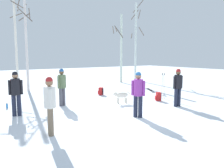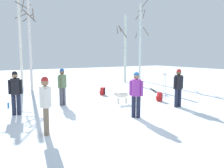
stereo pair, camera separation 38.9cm
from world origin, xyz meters
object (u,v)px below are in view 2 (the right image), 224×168
object	(u,v)px
person_1	(136,92)
person_3	(16,90)
person_0	(62,84)
water_bottle_0	(8,105)
backpack_1	(159,97)
backpack_0	(103,91)
ski_pair_lying_1	(153,90)
person_4	(46,102)
birch_tree_5	(125,47)
ski_poles_0	(165,85)
dog	(121,96)
birch_tree_3	(20,34)
birch_tree_4	(30,41)
birch_tree_6	(140,40)
person_2	(178,85)

from	to	relation	value
person_1	person_3	world-z (taller)	same
person_0	water_bottle_0	xyz separation A→B (m)	(-2.22, 0.86, -0.87)
person_0	backpack_1	xyz separation A→B (m)	(4.49, -1.67, -0.77)
backpack_0	water_bottle_0	distance (m)	5.20
person_0	ski_pair_lying_1	size ratio (longest dim) A/B	1.00
person_4	birch_tree_5	world-z (taller)	birch_tree_5
ski_poles_0	backpack_0	bearing A→B (deg)	128.14
dog	backpack_1	world-z (taller)	dog
person_1	person_4	xyz separation A→B (m)	(-3.37, -0.03, 0.00)
person_3	backpack_1	xyz separation A→B (m)	(6.62, -0.97, -0.77)
backpack_0	birch_tree_3	bearing A→B (deg)	120.94
person_1	birch_tree_3	xyz separation A→B (m)	(-2.01, 10.51, 2.80)
ski_pair_lying_1	birch_tree_4	world-z (taller)	birch_tree_4
ski_poles_0	backpack_0	size ratio (longest dim) A/B	3.10
person_4	backpack_0	xyz separation A→B (m)	(4.73, 4.93, -0.77)
person_1	ski_poles_0	bearing A→B (deg)	30.56
backpack_0	birch_tree_4	bearing A→B (deg)	127.71
dog	backpack_1	size ratio (longest dim) A/B	1.97
ski_pair_lying_1	birch_tree_6	size ratio (longest dim) A/B	0.23
person_4	person_1	bearing A→B (deg)	0.49
person_0	birch_tree_4	distance (m)	5.87
person_3	backpack_1	world-z (taller)	person_3
person_0	dog	world-z (taller)	person_0
dog	birch_tree_5	world-z (taller)	birch_tree_5
backpack_0	person_3	bearing A→B (deg)	-157.25
water_bottle_0	birch_tree_3	xyz separation A→B (m)	(1.80, 6.19, 3.68)
water_bottle_0	person_3	bearing A→B (deg)	-86.84
person_3	ski_pair_lying_1	bearing A→B (deg)	11.39
person_1	birch_tree_6	size ratio (longest dim) A/B	0.23
person_3	backpack_0	xyz separation A→B (m)	(5.08, 2.13, -0.77)
ski_poles_0	ski_pair_lying_1	bearing A→B (deg)	59.61
person_4	birch_tree_3	bearing A→B (deg)	82.64
person_2	birch_tree_5	world-z (taller)	birch_tree_5
ski_pair_lying_1	water_bottle_0	xyz separation A→B (m)	(-8.79, -0.20, 0.10)
birch_tree_3	person_3	bearing A→B (deg)	-102.51
person_1	person_2	xyz separation A→B (m)	(2.67, 0.38, 0.00)
person_0	ski_poles_0	world-z (taller)	person_0
dog	birch_tree_6	size ratio (longest dim) A/B	0.12
birch_tree_4	ski_poles_0	bearing A→B (deg)	-52.11
person_2	dog	world-z (taller)	person_2
ski_poles_0	birch_tree_5	xyz separation A→B (m)	(2.41, 7.10, 2.20)
dog	ski_poles_0	size ratio (longest dim) A/B	0.64
backpack_1	person_1	bearing A→B (deg)	-148.23
person_1	person_4	bearing A→B (deg)	-179.51
person_3	birch_tree_6	size ratio (longest dim) A/B	0.23
person_0	person_1	world-z (taller)	same
birch_tree_6	person_4	bearing A→B (deg)	-139.39
water_bottle_0	backpack_0	bearing A→B (deg)	6.36
person_0	backpack_0	distance (m)	3.37
birch_tree_5	ski_poles_0	bearing A→B (deg)	-108.77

